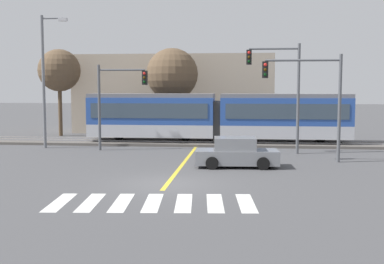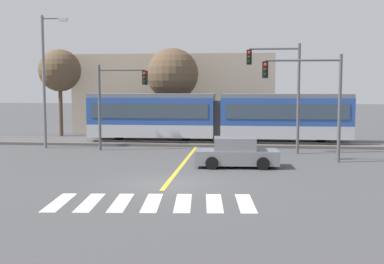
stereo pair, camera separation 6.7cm
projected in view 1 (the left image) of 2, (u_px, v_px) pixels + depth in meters
name	position (u px, v px, depth m)	size (l,w,h in m)	color
ground_plane	(167.00, 184.00, 20.30)	(200.00, 200.00, 0.00)	#474749
track_bed	(198.00, 143.00, 34.64)	(120.00, 4.00, 0.18)	#56514C
rail_near	(198.00, 142.00, 33.91)	(120.00, 0.08, 0.10)	#939399
rail_far	(199.00, 140.00, 35.34)	(120.00, 0.08, 0.10)	#939399
light_rail_tram	(218.00, 116.00, 34.31)	(18.50, 2.64, 3.43)	#B7BAC1
crosswalk_stripe_0	(60.00, 202.00, 17.03)	(0.56, 2.80, 0.01)	silver
crosswalk_stripe_1	(91.00, 202.00, 17.01)	(0.56, 2.80, 0.01)	silver
crosswalk_stripe_2	(122.00, 203.00, 16.99)	(0.56, 2.80, 0.01)	silver
crosswalk_stripe_3	(153.00, 203.00, 16.97)	(0.56, 2.80, 0.01)	silver
crosswalk_stripe_4	(184.00, 203.00, 16.96)	(0.56, 2.80, 0.01)	silver
crosswalk_stripe_5	(215.00, 203.00, 16.94)	(0.56, 2.80, 0.01)	silver
crosswalk_stripe_6	(246.00, 203.00, 16.92)	(0.56, 2.80, 0.01)	silver
lane_centre_line	(183.00, 163.00, 25.81)	(0.20, 13.84, 0.01)	gold
sedan_crossing	(236.00, 153.00, 24.57)	(4.29, 2.10, 1.52)	gray
traffic_light_mid_right	(312.00, 89.00, 25.96)	(4.25, 0.38, 5.84)	#515459
traffic_light_far_left	(116.00, 94.00, 30.76)	(3.25, 0.38, 5.50)	#515459
traffic_light_far_right	(282.00, 82.00, 29.23)	(3.25, 0.38, 6.70)	#515459
street_lamp_west	(45.00, 74.00, 31.88)	(1.82, 0.28, 8.78)	slate
bare_tree_far_west	(59.00, 71.00, 39.88)	(3.50, 3.50, 7.22)	brown
bare_tree_west	(172.00, 74.00, 38.54)	(4.16, 4.16, 7.20)	brown
building_backdrop_far	(175.00, 94.00, 44.40)	(17.74, 6.00, 6.95)	tan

